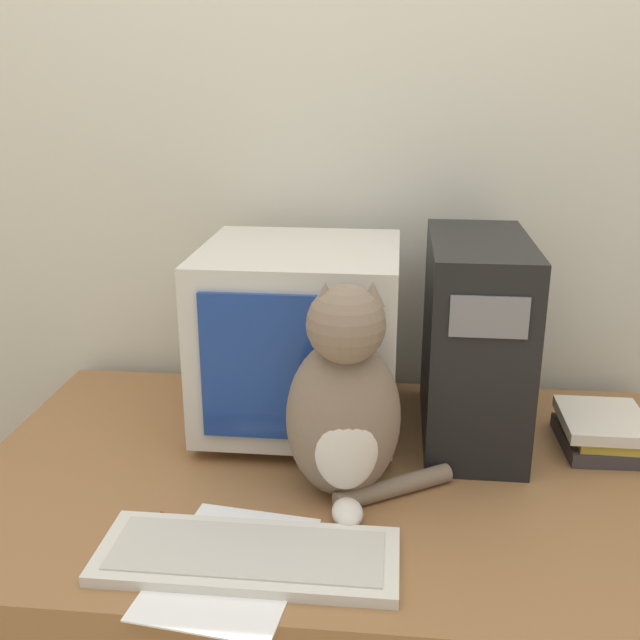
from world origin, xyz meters
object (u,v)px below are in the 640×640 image
crt_monitor (300,336)px  pen (192,529)px  cat (345,406)px  computer_tower (474,340)px  keyboard (248,555)px  book_stack (602,432)px

crt_monitor → pen: 0.47m
cat → pen: 0.32m
crt_monitor → computer_tower: 0.35m
pen → cat: bearing=29.8°
computer_tower → pen: (-0.47, -0.40, -0.20)m
computer_tower → keyboard: 0.63m
computer_tower → pen: size_ratio=3.11×
keyboard → book_stack: size_ratio=2.38×
crt_monitor → book_stack: crt_monitor is taller
cat → book_stack: 0.56m
computer_tower → book_stack: computer_tower is taller
book_stack → pen: (-0.73, -0.36, -0.03)m
crt_monitor → pen: crt_monitor is taller
keyboard → pen: bearing=148.2°
crt_monitor → book_stack: 0.63m
crt_monitor → keyboard: (-0.02, -0.47, -0.19)m
crt_monitor → computer_tower: size_ratio=0.97×
pen → crt_monitor: bearing=72.9°
computer_tower → cat: 0.36m
crt_monitor → pen: bearing=-107.1°
crt_monitor → computer_tower: (0.35, -0.00, 0.01)m
computer_tower → keyboard: (-0.37, -0.47, -0.19)m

